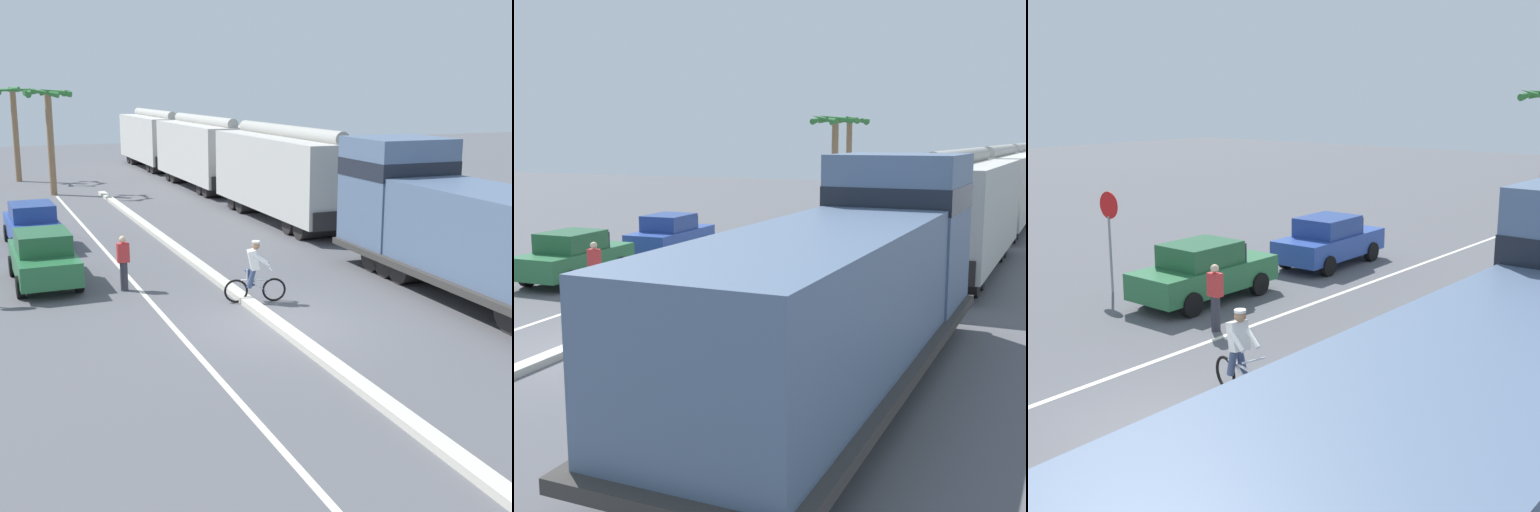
% 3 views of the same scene
% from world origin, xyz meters
% --- Properties ---
extents(ground_plane, '(120.00, 120.00, 0.00)m').
position_xyz_m(ground_plane, '(0.00, 0.00, 0.00)').
color(ground_plane, '#56565B').
extents(median_curb, '(0.36, 36.00, 0.16)m').
position_xyz_m(median_curb, '(0.00, 6.00, 0.08)').
color(median_curb, beige).
rests_on(median_curb, ground).
extents(lane_stripe, '(0.14, 36.00, 0.01)m').
position_xyz_m(lane_stripe, '(-2.40, 6.00, 0.00)').
color(lane_stripe, silver).
rests_on(lane_stripe, ground).
extents(locomotive, '(3.10, 11.61, 4.20)m').
position_xyz_m(locomotive, '(6.07, 0.50, 1.80)').
color(locomotive, slate).
rests_on(locomotive, ground).
extents(hopper_car_lead, '(2.90, 10.60, 4.18)m').
position_xyz_m(hopper_car_lead, '(6.07, 12.66, 2.08)').
color(hopper_car_lead, '#B8B6AE').
rests_on(hopper_car_lead, ground).
extents(hopper_car_middle, '(2.90, 10.60, 4.18)m').
position_xyz_m(hopper_car_middle, '(6.07, 24.26, 2.08)').
color(hopper_car_middle, beige).
rests_on(hopper_car_middle, ground).
extents(hopper_car_trailing, '(2.90, 10.60, 4.18)m').
position_xyz_m(hopper_car_trailing, '(6.07, 35.86, 2.08)').
color(hopper_car_trailing, beige).
rests_on(hopper_car_trailing, ground).
extents(parked_car_green, '(1.88, 4.22, 1.62)m').
position_xyz_m(parked_car_green, '(-4.88, 6.06, 0.82)').
color(parked_car_green, '#286B3D').
rests_on(parked_car_green, ground).
extents(parked_car_blue, '(1.94, 4.26, 1.62)m').
position_xyz_m(parked_car_blue, '(-4.71, 11.59, 0.82)').
color(parked_car_blue, '#28479E').
rests_on(parked_car_blue, ground).
extents(cyclist, '(1.67, 0.59, 1.71)m').
position_xyz_m(cyclist, '(0.25, 1.95, 0.82)').
color(cyclist, black).
rests_on(cyclist, ground).
extents(palm_tree_near, '(2.62, 2.73, 5.84)m').
position_xyz_m(palm_tree_near, '(-2.46, 24.65, 4.43)').
color(palm_tree_near, '#846647').
rests_on(palm_tree_near, ground).
extents(palm_tree_far, '(2.73, 2.79, 5.90)m').
position_xyz_m(palm_tree_far, '(-3.79, 31.35, 4.48)').
color(palm_tree_far, '#846647').
rests_on(palm_tree_far, ground).
extents(pedestrian_by_cars, '(0.34, 0.22, 1.62)m').
position_xyz_m(pedestrian_by_cars, '(-2.83, 4.42, 0.85)').
color(pedestrian_by_cars, '#33333D').
rests_on(pedestrian_by_cars, ground).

